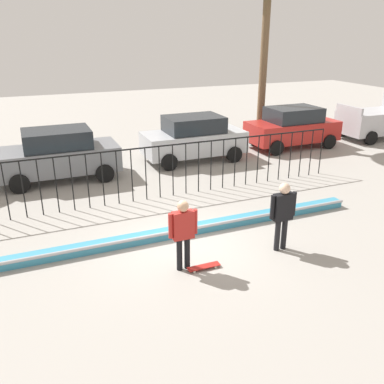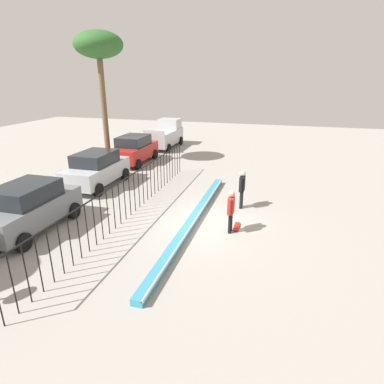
% 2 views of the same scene
% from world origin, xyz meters
% --- Properties ---
extents(ground_plane, '(60.00, 60.00, 0.00)m').
position_xyz_m(ground_plane, '(0.00, 0.00, 0.00)').
color(ground_plane, '#9E9991').
extents(bowl_coping_ledge, '(11.00, 0.41, 0.27)m').
position_xyz_m(bowl_coping_ledge, '(0.00, 0.62, 0.12)').
color(bowl_coping_ledge, teal).
rests_on(bowl_coping_ledge, ground).
extents(perimeter_fence, '(14.04, 0.04, 1.79)m').
position_xyz_m(perimeter_fence, '(0.00, 3.47, 1.10)').
color(perimeter_fence, black).
rests_on(perimeter_fence, ground).
extents(skateboarder, '(0.70, 0.26, 1.73)m').
position_xyz_m(skateboarder, '(-0.45, -1.01, 1.04)').
color(skateboarder, black).
rests_on(skateboarder, ground).
extents(skateboard, '(0.80, 0.20, 0.07)m').
position_xyz_m(skateboard, '(-0.01, -1.20, 0.06)').
color(skateboard, '#A51E19').
rests_on(skateboard, ground).
extents(camera_operator, '(0.73, 0.27, 1.80)m').
position_xyz_m(camera_operator, '(2.17, -1.08, 1.08)').
color(camera_operator, black).
rests_on(camera_operator, ground).
extents(parked_car_gray, '(4.30, 2.12, 1.90)m').
position_xyz_m(parked_car_gray, '(-2.40, 6.63, 0.97)').
color(parked_car_gray, slate).
rests_on(parked_car_gray, ground).
extents(parked_car_silver, '(4.30, 2.12, 1.90)m').
position_xyz_m(parked_car_silver, '(3.18, 7.03, 0.97)').
color(parked_car_silver, '#B7BABF').
rests_on(parked_car_silver, ground).
extents(parked_car_red, '(4.30, 2.12, 1.90)m').
position_xyz_m(parked_car_red, '(8.35, 7.24, 0.97)').
color(parked_car_red, '#B2231E').
rests_on(parked_car_red, ground).
extents(pickup_truck, '(4.70, 2.12, 2.24)m').
position_xyz_m(pickup_truck, '(14.01, 7.04, 1.04)').
color(pickup_truck, '#B7B7BC').
rests_on(pickup_truck, ground).
extents(palm_tree_tall, '(3.03, 3.03, 8.42)m').
position_xyz_m(palm_tree_tall, '(7.50, 8.78, 7.36)').
color(palm_tree_tall, brown).
rests_on(palm_tree_tall, ground).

